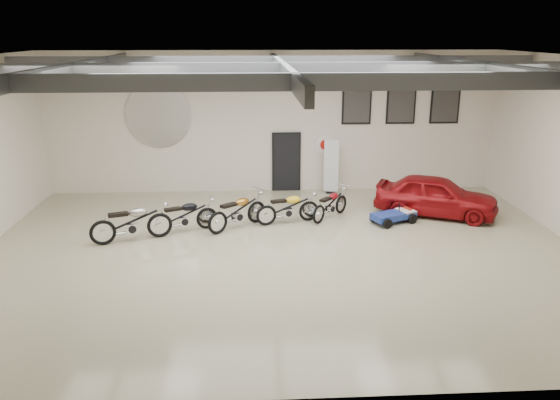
{
  "coord_description": "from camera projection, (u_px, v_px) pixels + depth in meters",
  "views": [
    {
      "loc": [
        -0.83,
        -13.34,
        5.61
      ],
      "look_at": [
        0.0,
        1.2,
        1.1
      ],
      "focal_mm": 35.0,
      "sensor_mm": 36.0,
      "label": 1
    }
  ],
  "objects": [
    {
      "name": "oil_sign",
      "position": [
        325.0,
        145.0,
        19.7
      ],
      "size": [
        0.72,
        0.1,
        0.72
      ],
      "primitive_type": null,
      "color": "white",
      "rests_on": "back_wall"
    },
    {
      "name": "banner_stand",
      "position": [
        331.0,
        167.0,
        19.5
      ],
      "size": [
        0.56,
        0.31,
        1.93
      ],
      "primitive_type": null,
      "rotation": [
        0.0,
        0.0,
        -0.19
      ],
      "color": "white",
      "rests_on": "floor"
    },
    {
      "name": "motorcycle_black",
      "position": [
        184.0,
        215.0,
        15.78
      ],
      "size": [
        2.09,
        1.36,
        1.04
      ],
      "primitive_type": null,
      "rotation": [
        0.0,
        0.0,
        0.4
      ],
      "color": "silver",
      "rests_on": "floor"
    },
    {
      "name": "logo_plaque",
      "position": [
        158.0,
        115.0,
        19.05
      ],
      "size": [
        2.3,
        0.06,
        1.16
      ],
      "primitive_type": null,
      "color": "silver",
      "rests_on": "back_wall"
    },
    {
      "name": "back_wall",
      "position": [
        272.0,
        123.0,
        19.41
      ],
      "size": [
        16.0,
        0.02,
        5.0
      ],
      "primitive_type": "cube",
      "color": "beige",
      "rests_on": "floor"
    },
    {
      "name": "ceiling",
      "position": [
        283.0,
        58.0,
        12.95
      ],
      "size": [
        16.0,
        12.0,
        0.01
      ],
      "primitive_type": "cube",
      "color": "gray",
      "rests_on": "back_wall"
    },
    {
      "name": "motorcycle_silver",
      "position": [
        131.0,
        222.0,
        15.09
      ],
      "size": [
        2.31,
        1.38,
        1.15
      ],
      "primitive_type": null,
      "rotation": [
        0.0,
        0.0,
        0.34
      ],
      "color": "silver",
      "rests_on": "floor"
    },
    {
      "name": "motorcycle_yellow",
      "position": [
        288.0,
        207.0,
        16.54
      ],
      "size": [
        2.04,
        1.09,
        1.02
      ],
      "primitive_type": null,
      "rotation": [
        0.0,
        0.0,
        0.26
      ],
      "color": "silver",
      "rests_on": "floor"
    },
    {
      "name": "poster_right",
      "position": [
        445.0,
        105.0,
        19.53
      ],
      "size": [
        1.05,
        0.08,
        1.35
      ],
      "primitive_type": null,
      "color": "black",
      "rests_on": "back_wall"
    },
    {
      "name": "motorcycle_gold",
      "position": [
        237.0,
        211.0,
        16.11
      ],
      "size": [
        2.02,
        1.83,
        1.09
      ],
      "primitive_type": null,
      "rotation": [
        0.0,
        0.0,
        0.69
      ],
      "color": "silver",
      "rests_on": "floor"
    },
    {
      "name": "floor",
      "position": [
        283.0,
        253.0,
        14.43
      ],
      "size": [
        16.0,
        12.0,
        0.01
      ],
      "primitive_type": "cube",
      "color": "tan",
      "rests_on": "ground"
    },
    {
      "name": "poster_mid",
      "position": [
        401.0,
        105.0,
        19.44
      ],
      "size": [
        1.05,
        0.08,
        1.35
      ],
      "primitive_type": null,
      "color": "black",
      "rests_on": "back_wall"
    },
    {
      "name": "poster_left",
      "position": [
        357.0,
        105.0,
        19.36
      ],
      "size": [
        1.05,
        0.08,
        1.35
      ],
      "primitive_type": null,
      "color": "black",
      "rests_on": "back_wall"
    },
    {
      "name": "vintage_car",
      "position": [
        436.0,
        195.0,
        17.25
      ],
      "size": [
        2.95,
        4.06,
        1.29
      ],
      "primitive_type": "imported",
      "rotation": [
        0.0,
        0.0,
        1.14
      ],
      "color": "maroon",
      "rests_on": "floor"
    },
    {
      "name": "motorcycle_red",
      "position": [
        330.0,
        204.0,
        16.99
      ],
      "size": [
        1.63,
        1.74,
        0.95
      ],
      "primitive_type": null,
      "rotation": [
        0.0,
        0.0,
        0.85
      ],
      "color": "silver",
      "rests_on": "floor"
    },
    {
      "name": "ceiling_beams",
      "position": [
        283.0,
        69.0,
        13.02
      ],
      "size": [
        15.8,
        11.8,
        0.32
      ],
      "primitive_type": null,
      "color": "#52565A",
      "rests_on": "ceiling"
    },
    {
      "name": "door",
      "position": [
        286.0,
        163.0,
        19.82
      ],
      "size": [
        0.92,
        0.08,
        2.1
      ],
      "primitive_type": "cube",
      "color": "black",
      "rests_on": "back_wall"
    },
    {
      "name": "go_kart",
      "position": [
        397.0,
        213.0,
        16.69
      ],
      "size": [
        1.86,
        1.39,
        0.61
      ],
      "primitive_type": null,
      "rotation": [
        0.0,
        0.0,
        0.42
      ],
      "color": "navy",
      "rests_on": "floor"
    }
  ]
}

